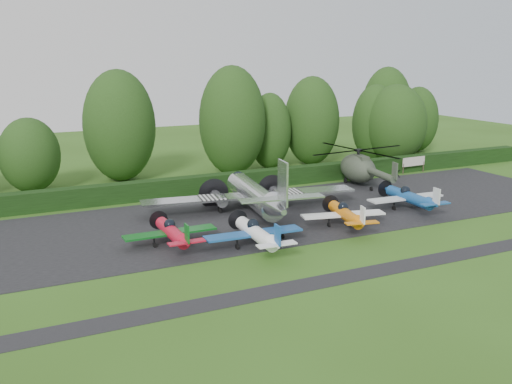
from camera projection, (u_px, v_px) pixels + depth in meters
name	position (u px, v px, depth m)	size (l,w,h in m)	color
ground	(319.00, 248.00, 45.16)	(160.00, 160.00, 0.00)	#305417
apron	(263.00, 216.00, 53.93)	(70.00, 18.00, 0.01)	black
taxiway_verge	(364.00, 274.00, 39.89)	(70.00, 2.00, 0.00)	black
hedgerow	(220.00, 191.00, 63.59)	(90.00, 1.60, 2.00)	black
transport_plane	(255.00, 195.00, 54.22)	(21.22, 16.27, 6.80)	silver
light_plane_red	(172.00, 232.00, 45.24)	(7.53, 7.91, 2.89)	red
light_plane_white	(256.00, 233.00, 44.75)	(8.04, 8.45, 3.09)	white
light_plane_orange	(345.00, 214.00, 50.29)	(7.56, 7.95, 2.91)	orange
light_plane_blue	(409.00, 197.00, 55.88)	(8.05, 8.46, 3.09)	#174A8A
helicopter	(358.00, 166.00, 66.35)	(13.06, 15.29, 4.21)	#333C2E
sign_board	(414.00, 162.00, 73.15)	(3.67, 0.14, 2.06)	#3F3326
tree_0	(386.00, 111.00, 85.30)	(7.62, 7.62, 13.13)	black
tree_1	(270.00, 131.00, 75.06)	(5.67, 5.67, 10.06)	black
tree_2	(375.00, 123.00, 80.58)	(6.50, 6.50, 10.81)	black
tree_3	(30.00, 155.00, 62.51)	(6.58, 6.58, 8.26)	black
tree_4	(119.00, 126.00, 67.55)	(8.52, 8.52, 13.28)	black
tree_5	(232.00, 121.00, 70.91)	(8.30, 8.30, 13.64)	black
tree_6	(417.00, 120.00, 88.18)	(6.37, 6.37, 10.07)	black
tree_9	(312.00, 121.00, 77.62)	(7.50, 7.50, 12.08)	black
tree_11	(396.00, 124.00, 79.04)	(8.49, 8.49, 10.92)	black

